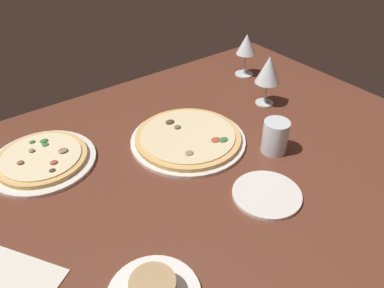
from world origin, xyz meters
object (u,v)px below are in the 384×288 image
object	(u,v)px
wine_glass_near	(268,71)
paper_menu	(11,280)
pizza_side	(42,159)
wine_glass_far	(246,46)
water_glass	(275,138)
pizza_main	(188,138)
side_plate	(267,194)

from	to	relation	value
wine_glass_near	paper_menu	size ratio (longest dim) A/B	0.90
pizza_side	paper_menu	world-z (taller)	pizza_side
wine_glass_far	paper_menu	distance (cm)	108.10
wine_glass_far	paper_menu	size ratio (longest dim) A/B	0.85
pizza_side	water_glass	bearing A→B (deg)	148.11
wine_glass_far	wine_glass_near	bearing A→B (deg)	64.65
pizza_main	side_plate	xyz separation A→B (cm)	(-1.96, 30.09, -0.77)
wine_glass_far	wine_glass_near	xyz separation A→B (cm)	(9.80, 20.67, 0.44)
water_glass	side_plate	bearing A→B (deg)	38.67
wine_glass_far	water_glass	bearing A→B (deg)	56.55
wine_glass_near	water_glass	size ratio (longest dim) A/B	1.79
wine_glass_near	paper_menu	bearing A→B (deg)	12.11
wine_glass_near	paper_menu	xyz separation A→B (cm)	(89.98, 19.31, -11.94)
side_plate	pizza_side	bearing A→B (deg)	-49.20
pizza_main	paper_menu	world-z (taller)	pizza_main
pizza_side	wine_glass_near	bearing A→B (deg)	169.44
wine_glass_far	pizza_main	bearing A→B (deg)	27.66
pizza_side	wine_glass_near	xyz separation A→B (cm)	(-72.22, 13.46, 10.91)
pizza_side	water_glass	distance (cm)	64.55
pizza_side	wine_glass_far	xyz separation A→B (cm)	(-82.01, -7.21, 10.47)
side_plate	wine_glass_near	bearing A→B (deg)	-134.88
wine_glass_far	paper_menu	bearing A→B (deg)	21.84
pizza_main	side_plate	distance (cm)	30.17
pizza_side	water_glass	world-z (taller)	water_glass
pizza_side	water_glass	size ratio (longest dim) A/B	2.99
side_plate	water_glass	bearing A→B (deg)	-141.33
pizza_main	water_glass	bearing A→B (deg)	133.13
wine_glass_far	paper_menu	xyz separation A→B (cm)	(99.77, 39.98, -11.49)
pizza_main	wine_glass_near	bearing A→B (deg)	-175.84
water_glass	paper_menu	distance (cm)	72.63
wine_glass_far	side_plate	bearing A→B (deg)	51.58
pizza_main	side_plate	size ratio (longest dim) A/B	1.97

